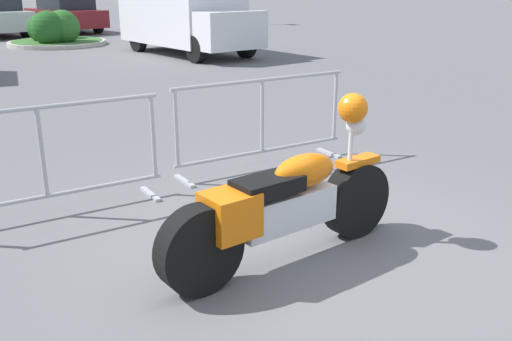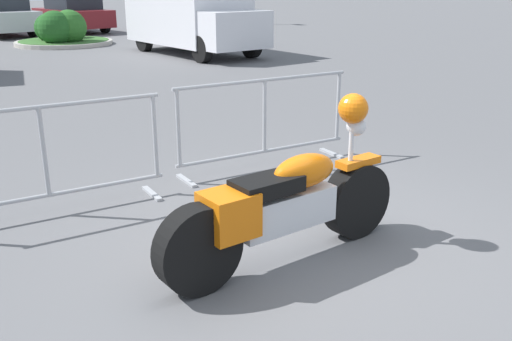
{
  "view_description": "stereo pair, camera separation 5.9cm",
  "coord_description": "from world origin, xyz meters",
  "px_view_note": "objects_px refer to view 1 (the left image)",
  "views": [
    {
      "loc": [
        -2.94,
        -3.22,
        2.15
      ],
      "look_at": [
        -0.33,
        0.38,
        0.65
      ],
      "focal_mm": 40.0,
      "sensor_mm": 36.0,
      "label": 1
    },
    {
      "loc": [
        -2.89,
        -3.26,
        2.15
      ],
      "look_at": [
        -0.33,
        0.38,
        0.65
      ],
      "focal_mm": 40.0,
      "sensor_mm": 36.0,
      "label": 2
    }
  ],
  "objects_px": {
    "crowd_barrier_far": "(262,122)",
    "parked_car_maroon": "(66,15)",
    "motorcycle": "(286,204)",
    "crowd_barrier_near": "(43,160)",
    "delivery_van": "(185,11)",
    "pedestrian": "(172,19)"
  },
  "relations": [
    {
      "from": "delivery_van",
      "to": "parked_car_maroon",
      "type": "xyz_separation_m",
      "value": [
        -0.49,
        9.41,
        -0.51
      ]
    },
    {
      "from": "delivery_van",
      "to": "pedestrian",
      "type": "distance_m",
      "value": 1.79
    },
    {
      "from": "motorcycle",
      "to": "crowd_barrier_near",
      "type": "xyz_separation_m",
      "value": [
        -1.26,
        2.03,
        0.07
      ]
    },
    {
      "from": "crowd_barrier_far",
      "to": "delivery_van",
      "type": "height_order",
      "value": "delivery_van"
    },
    {
      "from": "motorcycle",
      "to": "parked_car_maroon",
      "type": "bearing_deg",
      "value": 74.24
    },
    {
      "from": "crowd_barrier_near",
      "to": "crowd_barrier_far",
      "type": "relative_size",
      "value": 1.0
    },
    {
      "from": "crowd_barrier_far",
      "to": "parked_car_maroon",
      "type": "height_order",
      "value": "parked_car_maroon"
    },
    {
      "from": "motorcycle",
      "to": "pedestrian",
      "type": "bearing_deg",
      "value": 63.65
    },
    {
      "from": "crowd_barrier_far",
      "to": "pedestrian",
      "type": "height_order",
      "value": "pedestrian"
    },
    {
      "from": "motorcycle",
      "to": "crowd_barrier_near",
      "type": "relative_size",
      "value": 0.99
    },
    {
      "from": "crowd_barrier_near",
      "to": "delivery_van",
      "type": "distance_m",
      "value": 12.44
    },
    {
      "from": "crowd_barrier_near",
      "to": "crowd_barrier_far",
      "type": "height_order",
      "value": "same"
    },
    {
      "from": "motorcycle",
      "to": "delivery_van",
      "type": "relative_size",
      "value": 0.44
    },
    {
      "from": "motorcycle",
      "to": "parked_car_maroon",
      "type": "distance_m",
      "value": 22.25
    },
    {
      "from": "crowd_barrier_far",
      "to": "parked_car_maroon",
      "type": "bearing_deg",
      "value": 78.01
    },
    {
      "from": "crowd_barrier_near",
      "to": "motorcycle",
      "type": "bearing_deg",
      "value": -58.08
    },
    {
      "from": "crowd_barrier_far",
      "to": "pedestrian",
      "type": "bearing_deg",
      "value": 66.67
    },
    {
      "from": "motorcycle",
      "to": "parked_car_maroon",
      "type": "relative_size",
      "value": 0.51
    },
    {
      "from": "crowd_barrier_near",
      "to": "parked_car_maroon",
      "type": "relative_size",
      "value": 0.51
    },
    {
      "from": "crowd_barrier_near",
      "to": "delivery_van",
      "type": "relative_size",
      "value": 0.45
    },
    {
      "from": "crowd_barrier_near",
      "to": "parked_car_maroon",
      "type": "height_order",
      "value": "parked_car_maroon"
    },
    {
      "from": "motorcycle",
      "to": "delivery_van",
      "type": "bearing_deg",
      "value": 62.45
    }
  ]
}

